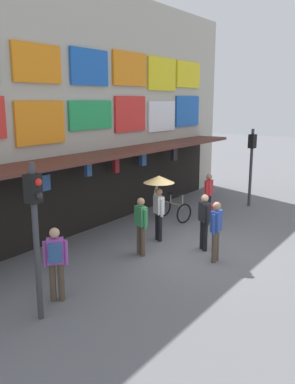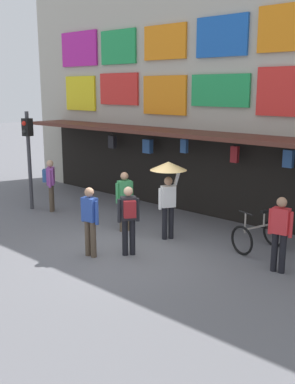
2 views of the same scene
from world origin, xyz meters
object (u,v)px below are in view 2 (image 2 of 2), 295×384
Objects in this scene: traffic_light_near at (28,145)px; pedestrian_in_green at (50,181)px; pedestrian_with_umbrella at (168,178)px; pedestrian_in_purple at (90,218)px; bicycle_parked at (258,235)px; pedestrian_in_blue at (129,216)px; pedestrian_in_black at (280,230)px; pedestrian_in_white at (125,198)px.

pedestrian_in_green is (0.70, 0.28, -1.16)m from traffic_light_near.
pedestrian_in_purple is at bearing -103.61° from pedestrian_with_umbrella.
traffic_light_near is at bearing 162.18° from pedestrian_in_purple.
traffic_light_near is at bearing -168.74° from bicycle_parked.
bicycle_parked is at bearing 47.77° from pedestrian_in_purple.
pedestrian_in_purple and pedestrian_in_green have the same top height.
traffic_light_near reaches higher than pedestrian_in_blue.
pedestrian_in_white is (-4.53, -0.19, 0.00)m from pedestrian_in_black.
traffic_light_near is 5.59m from pedestrian_in_blue.
pedestrian_in_black and pedestrian_in_green have the same top height.
pedestrian_in_blue and pedestrian_in_white have the same top height.
pedestrian_with_umbrella is 1.70m from pedestrian_in_blue.
traffic_light_near is 5.38m from pedestrian_with_umbrella.
pedestrian_in_blue is at bearing -9.18° from traffic_light_near.
pedestrian_in_green is at bearing -177.73° from pedestrian_in_black.
pedestrian_in_purple and pedestrian_in_blue have the same top height.
pedestrian_with_umbrella reaches higher than pedestrian_in_black.
bicycle_parked is 0.63× the size of pedestrian_with_umbrella.
pedestrian_in_green is at bearing 155.99° from pedestrian_in_purple.
pedestrian_with_umbrella is (5.31, 0.69, -0.50)m from traffic_light_near.
pedestrian_in_blue is at bearing -41.98° from pedestrian_in_white.
bicycle_parked is at bearing 20.12° from pedestrian_with_umbrella.
pedestrian_in_purple is at bearing -133.51° from pedestrian_in_blue.
pedestrian_in_black is (8.51, 0.59, -1.19)m from traffic_light_near.
pedestrian_with_umbrella is (0.54, 2.22, 0.69)m from pedestrian_in_purple.
traffic_light_near is 1.54× the size of pedestrian_with_umbrella.
pedestrian_in_purple is 2.39m from pedestrian_with_umbrella.
bicycle_parked is 0.78× the size of pedestrian_in_white.
bicycle_parked is at bearing 11.26° from traffic_light_near.
pedestrian_in_blue is (0.09, -1.56, -0.66)m from pedestrian_with_umbrella.
pedestrian_in_green is 3.28m from pedestrian_in_white.
pedestrian_in_black is at bearing 2.34° from pedestrian_in_white.
pedestrian_in_black is (3.74, 2.12, 0.00)m from pedestrian_in_purple.
pedestrian_with_umbrella reaches higher than pedestrian_in_purple.
pedestrian_in_green is (-4.61, -0.41, -0.66)m from pedestrian_with_umbrella.
pedestrian_in_green is 1.00× the size of pedestrian_in_white.
pedestrian_with_umbrella is 1.24× the size of pedestrian_in_black.
pedestrian_in_purple is 4.46m from pedestrian_in_green.
bicycle_parked is at bearing 10.13° from pedestrian_in_green.
traffic_light_near reaches higher than pedestrian_in_black.
bicycle_parked is (7.52, 1.50, -1.75)m from traffic_light_near.
pedestrian_in_green reaches higher than bicycle_parked.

